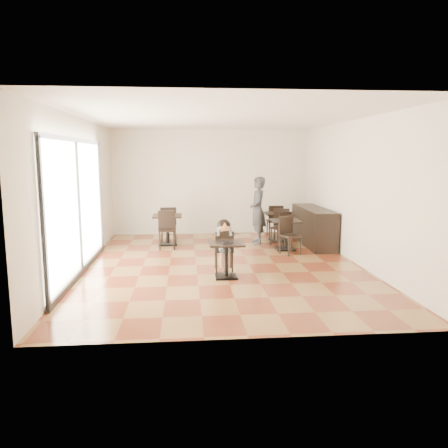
{
  "coord_description": "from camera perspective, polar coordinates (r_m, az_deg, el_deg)",
  "views": [
    {
      "loc": [
        -0.81,
        -9.42,
        2.4
      ],
      "look_at": [
        -0.02,
        -0.55,
        1.0
      ],
      "focal_mm": 35.0,
      "sensor_mm": 36.0,
      "label": 1
    }
  ],
  "objects": [
    {
      "name": "wall_back",
      "position": [
        13.47,
        -1.66,
        5.51
      ],
      "size": [
        6.0,
        0.01,
        3.2
      ],
      "primitive_type": "cube",
      "color": "silver",
      "rests_on": "floor"
    },
    {
      "name": "storefront_window",
      "position": [
        9.24,
        -18.61,
        2.25
      ],
      "size": [
        0.04,
        4.5,
        2.6
      ],
      "primitive_type": "cube",
      "color": "white",
      "rests_on": "floor"
    },
    {
      "name": "floor",
      "position": [
        9.76,
        -0.19,
        -5.31
      ],
      "size": [
        6.0,
        8.0,
        0.01
      ],
      "primitive_type": "cube",
      "color": "brown",
      "rests_on": "ground"
    },
    {
      "name": "wall_front",
      "position": [
        5.54,
        3.36,
        0.63
      ],
      "size": [
        6.0,
        0.01,
        3.2
      ],
      "primitive_type": "cube",
      "color": "silver",
      "rests_on": "floor"
    },
    {
      "name": "cafe_table_back",
      "position": [
        12.49,
        7.12,
        -0.36
      ],
      "size": [
        0.76,
        0.76,
        0.8
      ],
      "primitive_type": null,
      "rotation": [
        0.0,
        0.0,
        -0.01
      ],
      "color": "black",
      "rests_on": "floor"
    },
    {
      "name": "chair_left_b",
      "position": [
        11.4,
        -7.49,
        -0.81
      ],
      "size": [
        0.46,
        0.46,
        0.98
      ],
      "primitive_type": null,
      "rotation": [
        0.0,
        0.0,
        0.06
      ],
      "color": "black",
      "rests_on": "floor"
    },
    {
      "name": "chair_mid_b",
      "position": [
        10.79,
        8.66,
        -1.53
      ],
      "size": [
        0.55,
        0.55,
        0.92
      ],
      "primitive_type": null,
      "rotation": [
        0.0,
        0.0,
        0.43
      ],
      "color": "black",
      "rests_on": "floor"
    },
    {
      "name": "child_chair",
      "position": [
        9.17,
        -0.03,
        -3.47
      ],
      "size": [
        0.39,
        0.39,
        0.86
      ],
      "primitive_type": null,
      "rotation": [
        0.0,
        0.0,
        3.14
      ],
      "color": "black",
      "rests_on": "floor"
    },
    {
      "name": "wall_left",
      "position": [
        9.71,
        -18.16,
        3.76
      ],
      "size": [
        0.01,
        8.0,
        3.2
      ],
      "primitive_type": "cube",
      "color": "silver",
      "rests_on": "floor"
    },
    {
      "name": "child",
      "position": [
        9.15,
        -0.03,
        -2.79
      ],
      "size": [
        0.39,
        0.54,
        1.08
      ],
      "primitive_type": null,
      "color": "slate",
      "rests_on": "child_chair"
    },
    {
      "name": "plate",
      "position": [
        8.48,
        0.36,
        -2.48
      ],
      "size": [
        0.24,
        0.24,
        0.01
      ],
      "primitive_type": "cylinder",
      "color": "black",
      "rests_on": "child_table"
    },
    {
      "name": "ceiling",
      "position": [
        9.49,
        -0.2,
        13.76
      ],
      "size": [
        6.0,
        8.0,
        0.01
      ],
      "primitive_type": "cube",
      "color": "white",
      "rests_on": "floor"
    },
    {
      "name": "chair_back_a",
      "position": [
        13.01,
        6.62,
        0.38
      ],
      "size": [
        0.44,
        0.44,
        0.96
      ],
      "primitive_type": null,
      "rotation": [
        0.0,
        0.0,
        3.13
      ],
      "color": "black",
      "rests_on": "floor"
    },
    {
      "name": "chair_mid_a",
      "position": [
        11.85,
        7.41,
        -0.57
      ],
      "size": [
        0.55,
        0.55,
        0.92
      ],
      "primitive_type": null,
      "rotation": [
        0.0,
        0.0,
        3.57
      ],
      "color": "black",
      "rests_on": "floor"
    },
    {
      "name": "cafe_table_left",
      "position": [
        11.96,
        -7.37,
        -0.75
      ],
      "size": [
        0.81,
        0.81,
        0.81
      ],
      "primitive_type": null,
      "rotation": [
        0.0,
        0.0,
        0.06
      ],
      "color": "black",
      "rests_on": "floor"
    },
    {
      "name": "pizza_slice",
      "position": [
        8.89,
        0.08,
        -0.54
      ],
      "size": [
        0.25,
        0.19,
        0.06
      ],
      "primitive_type": null,
      "color": "tan",
      "rests_on": "child"
    },
    {
      "name": "chair_left_a",
      "position": [
        12.48,
        -7.28,
        0.04
      ],
      "size": [
        0.46,
        0.46,
        0.98
      ],
      "primitive_type": null,
      "rotation": [
        0.0,
        0.0,
        3.2
      ],
      "color": "black",
      "rests_on": "floor"
    },
    {
      "name": "wall_right",
      "position": [
        10.2,
        16.9,
        4.04
      ],
      "size": [
        0.01,
        8.0,
        3.2
      ],
      "primitive_type": "cube",
      "color": "silver",
      "rests_on": "floor"
    },
    {
      "name": "adult_patron",
      "position": [
        12.0,
        4.44,
        1.8
      ],
      "size": [
        0.44,
        0.67,
        1.83
      ],
      "primitive_type": "imported",
      "rotation": [
        0.0,
        0.0,
        -1.58
      ],
      "color": "#343539",
      "rests_on": "floor"
    },
    {
      "name": "service_counter",
      "position": [
        12.09,
        11.6,
        -0.3
      ],
      "size": [
        0.6,
        2.4,
        1.0
      ],
      "primitive_type": "cube",
      "color": "black",
      "rests_on": "floor"
    },
    {
      "name": "cafe_table_mid",
      "position": [
        11.33,
        8.0,
        -1.42
      ],
      "size": [
        0.96,
        0.96,
        0.77
      ],
      "primitive_type": null,
      "rotation": [
        0.0,
        0.0,
        0.43
      ],
      "color": "black",
      "rests_on": "floor"
    },
    {
      "name": "child_table",
      "position": [
        8.66,
        0.3,
        -4.72
      ],
      "size": [
        0.68,
        0.68,
        0.71
      ],
      "primitive_type": null,
      "color": "black",
      "rests_on": "floor"
    },
    {
      "name": "chair_back_b",
      "position": [
        11.95,
        7.69,
        -0.4
      ],
      "size": [
        0.44,
        0.44,
        0.96
      ],
      "primitive_type": null,
      "rotation": [
        0.0,
        0.0,
        -0.01
      ],
      "color": "black",
      "rests_on": "floor"
    }
  ]
}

